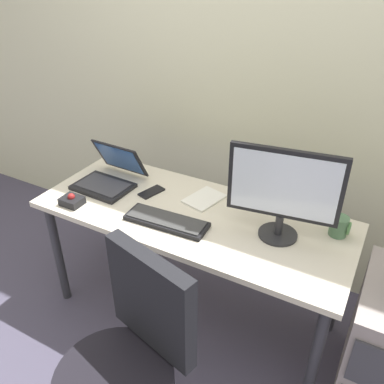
{
  "coord_description": "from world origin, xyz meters",
  "views": [
    {
      "loc": [
        0.8,
        -1.47,
        1.84
      ],
      "look_at": [
        0.0,
        0.0,
        0.83
      ],
      "focal_mm": 37.56,
      "sensor_mm": 36.0,
      "label": 1
    }
  ],
  "objects_px": {
    "laptop": "(109,176)",
    "paper_notepad": "(205,199)",
    "trackball_mouse": "(72,200)",
    "coffee_mug": "(339,226)",
    "monitor_main": "(284,190)",
    "cell_phone": "(152,192)",
    "office_chair": "(128,379)",
    "keyboard": "(166,221)"
  },
  "relations": [
    {
      "from": "laptop",
      "to": "paper_notepad",
      "type": "height_order",
      "value": "laptop"
    },
    {
      "from": "trackball_mouse",
      "to": "coffee_mug",
      "type": "relative_size",
      "value": 1.15
    },
    {
      "from": "monitor_main",
      "to": "cell_phone",
      "type": "xyz_separation_m",
      "value": [
        -0.72,
        0.04,
        -0.24
      ]
    },
    {
      "from": "paper_notepad",
      "to": "cell_phone",
      "type": "xyz_separation_m",
      "value": [
        -0.29,
        -0.07,
        -0.0
      ]
    },
    {
      "from": "laptop",
      "to": "monitor_main",
      "type": "bearing_deg",
      "value": -0.59
    },
    {
      "from": "laptop",
      "to": "coffee_mug",
      "type": "xyz_separation_m",
      "value": [
        1.23,
        0.13,
        -0.0
      ]
    },
    {
      "from": "trackball_mouse",
      "to": "coffee_mug",
      "type": "xyz_separation_m",
      "value": [
        1.26,
        0.39,
        0.02
      ]
    },
    {
      "from": "monitor_main",
      "to": "office_chair",
      "type": "bearing_deg",
      "value": -110.74
    },
    {
      "from": "keyboard",
      "to": "coffee_mug",
      "type": "xyz_separation_m",
      "value": [
        0.74,
        0.3,
        0.03
      ]
    },
    {
      "from": "paper_notepad",
      "to": "trackball_mouse",
      "type": "bearing_deg",
      "value": -147.71
    },
    {
      "from": "paper_notepad",
      "to": "laptop",
      "type": "bearing_deg",
      "value": -169.31
    },
    {
      "from": "trackball_mouse",
      "to": "cell_phone",
      "type": "bearing_deg",
      "value": 44.78
    },
    {
      "from": "office_chair",
      "to": "coffee_mug",
      "type": "bearing_deg",
      "value": 59.72
    },
    {
      "from": "coffee_mug",
      "to": "paper_notepad",
      "type": "xyz_separation_m",
      "value": [
        -0.68,
        -0.03,
        -0.04
      ]
    },
    {
      "from": "keyboard",
      "to": "coffee_mug",
      "type": "distance_m",
      "value": 0.8
    },
    {
      "from": "monitor_main",
      "to": "keyboard",
      "type": "relative_size",
      "value": 1.18
    },
    {
      "from": "office_chair",
      "to": "keyboard",
      "type": "height_order",
      "value": "office_chair"
    },
    {
      "from": "office_chair",
      "to": "laptop",
      "type": "bearing_deg",
      "value": 130.77
    },
    {
      "from": "keyboard",
      "to": "laptop",
      "type": "relative_size",
      "value": 1.24
    },
    {
      "from": "office_chair",
      "to": "trackball_mouse",
      "type": "distance_m",
      "value": 0.94
    },
    {
      "from": "office_chair",
      "to": "coffee_mug",
      "type": "height_order",
      "value": "office_chair"
    },
    {
      "from": "laptop",
      "to": "cell_phone",
      "type": "height_order",
      "value": "laptop"
    },
    {
      "from": "keyboard",
      "to": "office_chair",
      "type": "bearing_deg",
      "value": -71.81
    },
    {
      "from": "monitor_main",
      "to": "keyboard",
      "type": "distance_m",
      "value": 0.58
    },
    {
      "from": "office_chair",
      "to": "laptop",
      "type": "relative_size",
      "value": 2.85
    },
    {
      "from": "office_chair",
      "to": "paper_notepad",
      "type": "bearing_deg",
      "value": 98.81
    },
    {
      "from": "office_chair",
      "to": "trackball_mouse",
      "type": "xyz_separation_m",
      "value": [
        -0.72,
        0.53,
        0.29
      ]
    },
    {
      "from": "office_chair",
      "to": "laptop",
      "type": "distance_m",
      "value": 1.1
    },
    {
      "from": "coffee_mug",
      "to": "office_chair",
      "type": "bearing_deg",
      "value": -120.28
    },
    {
      "from": "paper_notepad",
      "to": "cell_phone",
      "type": "distance_m",
      "value": 0.3
    },
    {
      "from": "monitor_main",
      "to": "cell_phone",
      "type": "relative_size",
      "value": 3.46
    },
    {
      "from": "paper_notepad",
      "to": "cell_phone",
      "type": "bearing_deg",
      "value": -165.47
    },
    {
      "from": "trackball_mouse",
      "to": "paper_notepad",
      "type": "relative_size",
      "value": 0.53
    },
    {
      "from": "keyboard",
      "to": "laptop",
      "type": "distance_m",
      "value": 0.51
    },
    {
      "from": "monitor_main",
      "to": "paper_notepad",
      "type": "relative_size",
      "value": 2.36
    },
    {
      "from": "laptop",
      "to": "paper_notepad",
      "type": "distance_m",
      "value": 0.56
    },
    {
      "from": "monitor_main",
      "to": "trackball_mouse",
      "type": "height_order",
      "value": "monitor_main"
    },
    {
      "from": "laptop",
      "to": "trackball_mouse",
      "type": "bearing_deg",
      "value": -97.61
    },
    {
      "from": "office_chair",
      "to": "keyboard",
      "type": "distance_m",
      "value": 0.71
    },
    {
      "from": "office_chair",
      "to": "paper_notepad",
      "type": "height_order",
      "value": "office_chair"
    },
    {
      "from": "monitor_main",
      "to": "trackball_mouse",
      "type": "bearing_deg",
      "value": -165.98
    },
    {
      "from": "monitor_main",
      "to": "coffee_mug",
      "type": "xyz_separation_m",
      "value": [
        0.24,
        0.14,
        -0.2
      ]
    }
  ]
}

